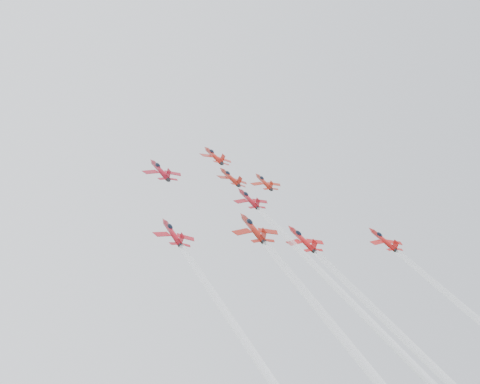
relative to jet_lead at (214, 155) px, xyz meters
name	(u,v)px	position (x,y,z in m)	size (l,w,h in m)	color
jet_lead	(214,155)	(0.00, 0.00, 0.00)	(10.17, 12.64, 9.26)	#AA1A10
jet_row2_left	(160,170)	(-21.15, -14.17, -10.04)	(10.02, 12.45, 9.13)	maroon
jet_row2_center	(230,177)	(-1.51, -13.15, -9.32)	(9.09, 11.29, 8.28)	maroon
jet_row2_right	(264,182)	(8.48, -13.45, -9.54)	(8.64, 10.75, 7.88)	#9F1E0F
jet_center	(343,299)	(-2.10, -59.53, -42.24)	(8.92, 79.89, 57.05)	maroon
jet_rear_farleft	(263,379)	(-28.47, -75.85, -53.80)	(8.63, 77.25, 55.17)	maroon
jet_rear_right	(437,376)	(2.18, -76.77, -54.44)	(9.19, 82.29, 58.76)	#B21112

